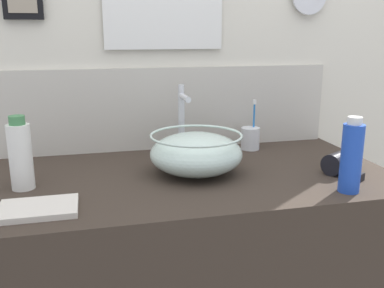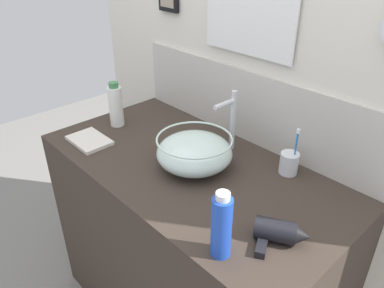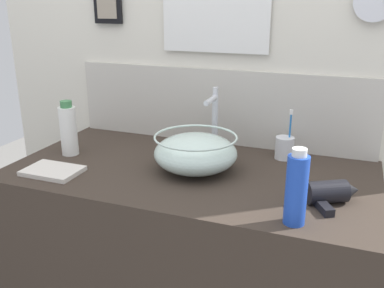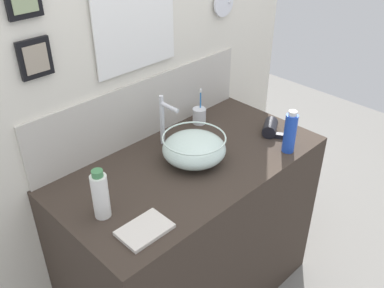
% 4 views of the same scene
% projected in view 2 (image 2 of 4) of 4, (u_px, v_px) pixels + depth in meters
% --- Properties ---
extents(vanity_counter, '(1.32, 0.68, 0.94)m').
position_uv_depth(vanity_counter, '(191.00, 249.00, 1.75)').
color(vanity_counter, '#382D26').
rests_on(vanity_counter, ground).
extents(back_panel, '(2.14, 0.09, 2.46)m').
position_uv_depth(back_panel, '(254.00, 75.00, 1.59)').
color(back_panel, silver).
rests_on(back_panel, ground).
extents(glass_bowl_sink, '(0.30, 0.30, 0.13)m').
position_uv_depth(glass_bowl_sink, '(195.00, 152.00, 1.47)').
color(glass_bowl_sink, silver).
rests_on(glass_bowl_sink, vanity_counter).
extents(faucet, '(0.02, 0.13, 0.27)m').
position_uv_depth(faucet, '(231.00, 117.00, 1.55)').
color(faucet, silver).
rests_on(faucet, vanity_counter).
extents(hair_drier, '(0.18, 0.18, 0.07)m').
position_uv_depth(hair_drier, '(279.00, 233.00, 1.13)').
color(hair_drier, black).
rests_on(hair_drier, vanity_counter).
extents(toothbrush_cup, '(0.07, 0.07, 0.20)m').
position_uv_depth(toothbrush_cup, '(289.00, 163.00, 1.45)').
color(toothbrush_cup, silver).
rests_on(toothbrush_cup, vanity_counter).
extents(shampoo_bottle, '(0.06, 0.06, 0.22)m').
position_uv_depth(shampoo_bottle, '(221.00, 226.00, 1.05)').
color(shampoo_bottle, blue).
rests_on(shampoo_bottle, vanity_counter).
extents(lotion_bottle, '(0.07, 0.07, 0.22)m').
position_uv_depth(lotion_bottle, '(116.00, 105.00, 1.78)').
color(lotion_bottle, white).
rests_on(lotion_bottle, vanity_counter).
extents(hand_towel, '(0.20, 0.14, 0.02)m').
position_uv_depth(hand_towel, '(89.00, 140.00, 1.68)').
color(hand_towel, silver).
rests_on(hand_towel, vanity_counter).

